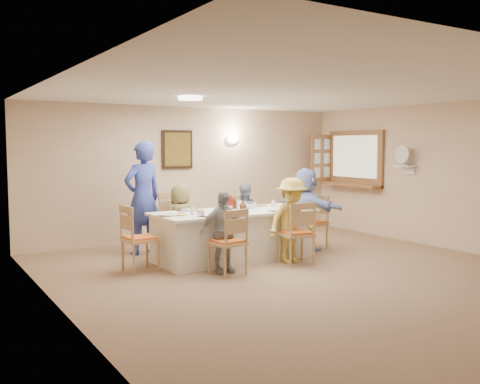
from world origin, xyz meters
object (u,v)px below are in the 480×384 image
chair_front_right (297,233)px  condiment_ketchup (231,203)px  chair_front_left (227,241)px  chair_left_end (140,238)px  caregiver (143,198)px  diner_front_right (292,221)px  chair_back_right (240,222)px  diner_right_end (306,209)px  diner_front_left (223,232)px  diner_back_left (181,220)px  desk_fan (404,158)px  diner_back_right (244,216)px  serving_hatch (355,159)px  chair_right_end (312,222)px  chair_back_left (177,224)px  dining_table (234,235)px

chair_front_right → condiment_ketchup: bearing=-40.1°
chair_front_left → chair_left_end: size_ratio=0.97×
chair_front_left → caregiver: size_ratio=0.50×
condiment_ketchup → diner_front_right: bearing=-46.8°
chair_back_right → diner_right_end: diner_right_end is taller
diner_front_left → diner_front_right: 1.20m
chair_front_left → condiment_ketchup: bearing=-131.9°
diner_back_left → diner_front_right: (1.20, -1.36, 0.06)m
chair_back_right → diner_front_left: size_ratio=0.77×
chair_left_end → desk_fan: bearing=-97.9°
chair_front_left → diner_back_left: (0.00, 1.48, 0.12)m
diner_back_right → chair_front_right: bearing=91.6°
serving_hatch → chair_right_end: 2.44m
desk_fan → chair_right_end: 2.18m
chair_back_left → chair_front_left: bearing=-96.5°
diner_front_right → condiment_ketchup: (-0.65, 0.70, 0.24)m
caregiver → chair_front_right: bearing=119.0°
dining_table → chair_front_right: 1.00m
serving_hatch → chair_front_right: 3.58m
diner_back_left → diner_front_right: size_ratio=0.90×
dining_table → chair_back_right: 1.00m
chair_back_left → chair_front_right: size_ratio=1.06×
serving_hatch → chair_front_right: (-2.92, -1.81, -1.02)m
chair_left_end → diner_front_left: (0.95, -0.68, 0.10)m
diner_back_right → caregiver: caregiver is taller
chair_front_left → diner_back_left: 1.48m
chair_front_left → desk_fan: bearing=178.4°
diner_front_left → diner_right_end: 2.13m
chair_back_right → condiment_ketchup: (-0.65, -0.78, 0.44)m
caregiver → condiment_ketchup: caregiver is taller
chair_back_left → chair_front_left: size_ratio=1.09×
chair_left_end → caregiver: size_ratio=0.52×
chair_left_end → condiment_ketchup: 1.55m
dining_table → chair_right_end: 1.55m
chair_back_left → diner_back_left: (0.00, -0.12, 0.08)m
chair_back_left → diner_right_end: size_ratio=0.72×
dining_table → condiment_ketchup: condiment_ketchup is taller
diner_back_left → diner_front_left: (0.00, -1.36, -0.00)m
dining_table → diner_front_left: (-0.60, -0.68, 0.20)m
chair_front_left → diner_front_right: diner_front_right is taller
chair_back_left → diner_front_left: (0.00, -1.48, 0.08)m
chair_front_right → chair_back_right: bearing=-78.8°
chair_left_end → diner_back_right: diner_back_right is taller
chair_front_left → condiment_ketchup: condiment_ketchup is taller
diner_back_right → chair_right_end: bearing=146.0°
serving_hatch → diner_front_right: size_ratio=1.16×
dining_table → diner_front_left: size_ratio=2.19×
diner_right_end → condiment_ketchup: (-1.47, 0.02, 0.19)m
chair_front_right → diner_back_right: size_ratio=0.84×
chair_back_left → diner_back_right: 1.21m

